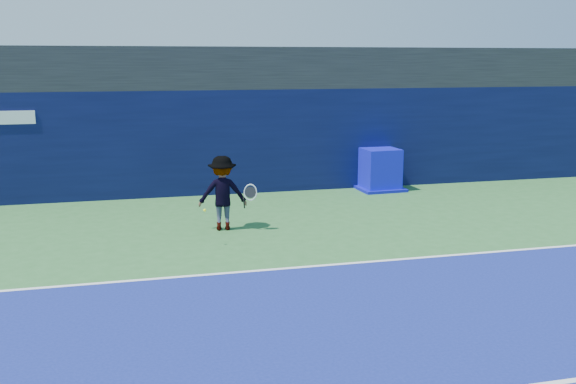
# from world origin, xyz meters

# --- Properties ---
(ground) EXTENTS (80.00, 80.00, 0.00)m
(ground) POSITION_xyz_m (0.00, 0.00, 0.00)
(ground) COLOR #2F6930
(ground) RESTS_ON ground
(baseline) EXTENTS (24.00, 0.10, 0.01)m
(baseline) POSITION_xyz_m (0.00, 3.00, 0.01)
(baseline) COLOR white
(baseline) RESTS_ON ground
(stadium_band) EXTENTS (36.00, 3.00, 1.20)m
(stadium_band) POSITION_xyz_m (0.00, 11.50, 3.60)
(stadium_band) COLOR black
(stadium_band) RESTS_ON back_wall_assembly
(back_wall_assembly) EXTENTS (36.00, 1.03, 3.00)m
(back_wall_assembly) POSITION_xyz_m (-0.00, 10.50, 1.50)
(back_wall_assembly) COLOR #090E34
(back_wall_assembly) RESTS_ON ground
(equipment_cart) EXTENTS (1.36, 1.36, 1.25)m
(equipment_cart) POSITION_xyz_m (4.88, 9.61, 0.57)
(equipment_cart) COLOR #0E0EC5
(equipment_cart) RESTS_ON ground
(tennis_player) EXTENTS (1.33, 0.77, 1.71)m
(tennis_player) POSITION_xyz_m (-0.36, 6.14, 0.85)
(tennis_player) COLOR silver
(tennis_player) RESTS_ON ground
(tennis_ball) EXTENTS (0.06, 0.06, 0.06)m
(tennis_ball) POSITION_xyz_m (-0.93, 4.81, 0.79)
(tennis_ball) COLOR #F7FB1B
(tennis_ball) RESTS_ON ground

